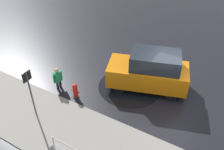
# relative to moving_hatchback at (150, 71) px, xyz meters

# --- Properties ---
(ground_plane) EXTENTS (60.00, 60.00, 0.00)m
(ground_plane) POSITION_rel_moving_hatchback_xyz_m (-1.31, 0.26, -1.03)
(ground_plane) COLOR black
(moving_hatchback) EXTENTS (4.24, 2.83, 2.06)m
(moving_hatchback) POSITION_rel_moving_hatchback_xyz_m (0.00, 0.00, 0.00)
(moving_hatchback) COLOR orange
(moving_hatchback) RESTS_ON ground
(fire_hydrant) EXTENTS (0.42, 0.31, 0.80)m
(fire_hydrant) POSITION_rel_moving_hatchback_xyz_m (2.73, 2.48, -0.63)
(fire_hydrant) COLOR red
(fire_hydrant) RESTS_ON ground
(pedestrian) EXTENTS (0.28, 0.57, 1.22)m
(pedestrian) POSITION_rel_moving_hatchback_xyz_m (3.90, 2.34, -0.34)
(pedestrian) COLOR #1E8C4C
(pedestrian) RESTS_ON ground
(sign_post) EXTENTS (0.07, 0.44, 2.40)m
(sign_post) POSITION_rel_moving_hatchback_xyz_m (3.59, 4.32, 0.55)
(sign_post) COLOR #4C4C51
(sign_post) RESTS_ON ground
(puddle_patch) EXTENTS (3.26, 3.26, 0.01)m
(puddle_patch) POSITION_rel_moving_hatchback_xyz_m (0.82, 0.43, -1.02)
(puddle_patch) COLOR black
(puddle_patch) RESTS_ON ground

